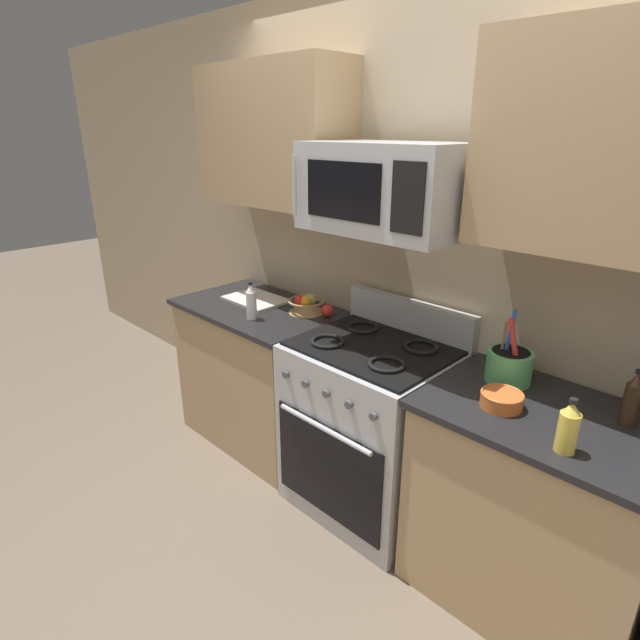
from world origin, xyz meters
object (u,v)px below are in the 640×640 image
at_px(microwave, 384,188).
at_px(fruit_basket, 306,304).
at_px(utensil_crock, 509,365).
at_px(cutting_board, 256,299).
at_px(prep_bowl, 502,399).
at_px(apple_loose, 327,311).
at_px(bottle_oil, 568,428).
at_px(bottle_vinegar, 251,302).
at_px(bottle_soy, 632,400).
at_px(range_oven, 371,425).

height_order(microwave, fruit_basket, microwave).
xyz_separation_m(utensil_crock, cutting_board, (-1.60, -0.08, -0.07)).
height_order(cutting_board, prep_bowl, prep_bowl).
bearing_deg(prep_bowl, apple_loose, 168.11).
xyz_separation_m(bottle_oil, bottle_vinegar, (-1.73, 0.05, 0.01)).
height_order(utensil_crock, fruit_basket, utensil_crock).
bearing_deg(prep_bowl, bottle_soy, 28.71).
distance_m(microwave, bottle_oil, 1.21).
relative_size(range_oven, bottle_soy, 5.04).
relative_size(range_oven, cutting_board, 2.91).
bearing_deg(bottle_oil, microwave, 166.58).
height_order(microwave, utensil_crock, microwave).
bearing_deg(bottle_vinegar, range_oven, 11.96).
bearing_deg(bottle_vinegar, prep_bowl, 2.94).
xyz_separation_m(utensil_crock, bottle_vinegar, (-1.37, -0.29, 0.02)).
distance_m(range_oven, microwave, 1.20).
bearing_deg(prep_bowl, bottle_vinegar, -177.06).
relative_size(bottle_oil, prep_bowl, 1.21).
bearing_deg(cutting_board, bottle_vinegar, -42.68).
xyz_separation_m(range_oven, bottle_oil, (0.98, -0.21, 0.53)).
bearing_deg(bottle_oil, fruit_basket, 168.01).
xyz_separation_m(cutting_board, bottle_vinegar, (0.23, -0.21, 0.09)).
distance_m(apple_loose, bottle_vinegar, 0.43).
relative_size(bottle_oil, bottle_vinegar, 0.91).
xyz_separation_m(microwave, cutting_board, (-0.98, 0.03, -0.75)).
bearing_deg(bottle_oil, prep_bowl, 156.79).
xyz_separation_m(apple_loose, bottle_oil, (1.45, -0.37, 0.05)).
xyz_separation_m(range_oven, bottle_vinegar, (-0.75, -0.16, 0.54)).
bearing_deg(bottle_oil, apple_loose, 165.80).
bearing_deg(range_oven, cutting_board, 176.80).
bearing_deg(cutting_board, prep_bowl, -4.74).
xyz_separation_m(microwave, apple_loose, (-0.47, 0.13, -0.72)).
bearing_deg(prep_bowl, utensil_crock, 110.05).
bearing_deg(bottle_soy, apple_loose, 178.68).
relative_size(microwave, apple_loose, 10.39).
bearing_deg(utensil_crock, microwave, -170.31).
relative_size(range_oven, bottle_oil, 5.54).
relative_size(microwave, cutting_board, 1.98).
distance_m(apple_loose, bottle_oil, 1.50).
xyz_separation_m(cutting_board, bottle_soy, (2.06, 0.07, 0.09)).
bearing_deg(prep_bowl, cutting_board, 175.26).
bearing_deg(range_oven, prep_bowl, -6.91).
xyz_separation_m(cutting_board, bottle_oil, (1.96, -0.26, 0.08)).
relative_size(fruit_basket, bottle_vinegar, 1.01).
xyz_separation_m(bottle_soy, bottle_vinegar, (-1.83, -0.28, -0.00)).
xyz_separation_m(fruit_basket, cutting_board, (-0.37, -0.08, -0.04)).
bearing_deg(cutting_board, bottle_soy, 1.96).
bearing_deg(utensil_crock, bottle_vinegar, -167.94).
xyz_separation_m(range_oven, utensil_crock, (0.62, 0.13, 0.51)).
height_order(microwave, prep_bowl, microwave).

